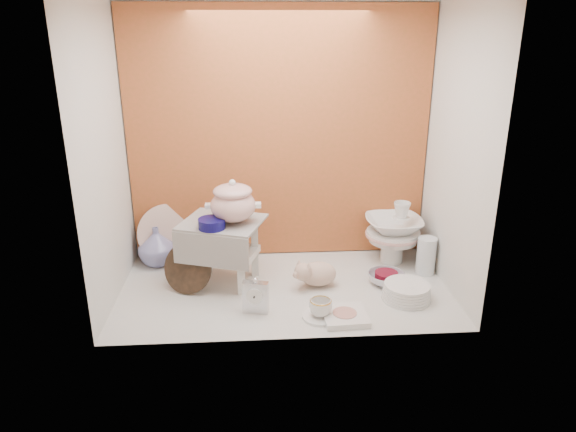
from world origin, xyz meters
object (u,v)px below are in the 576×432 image
object	(u,v)px
blue_white_vase	(157,246)
crystal_bowl	(386,278)
soup_tureen	(233,201)
mantel_clock	(256,296)
porcelain_tower	(393,232)
floral_platter	(168,234)
dinner_plate_stack	(407,292)
plush_pig	(318,273)
gold_rim_teacup	(321,307)
step_stool	(224,252)

from	to	relation	value
blue_white_vase	crystal_bowl	size ratio (longest dim) A/B	1.15
soup_tureen	mantel_clock	xyz separation A→B (m)	(0.11, -0.33, -0.39)
crystal_bowl	porcelain_tower	xyz separation A→B (m)	(0.11, 0.30, 0.16)
blue_white_vase	porcelain_tower	bearing A→B (deg)	-2.23
floral_platter	dinner_plate_stack	distance (m)	1.46
plush_pig	gold_rim_teacup	size ratio (longest dim) A/B	2.29
plush_pig	porcelain_tower	distance (m)	0.59
blue_white_vase	floral_platter	bearing A→B (deg)	42.26
gold_rim_teacup	porcelain_tower	xyz separation A→B (m)	(0.52, 0.64, 0.14)
dinner_plate_stack	mantel_clock	bearing A→B (deg)	-174.21
floral_platter	mantel_clock	xyz separation A→B (m)	(0.53, -0.67, -0.08)
floral_platter	crystal_bowl	xyz separation A→B (m)	(1.26, -0.41, -0.14)
soup_tureen	step_stool	bearing A→B (deg)	157.56
blue_white_vase	plush_pig	bearing A→B (deg)	-20.62
gold_rim_teacup	blue_white_vase	bearing A→B (deg)	142.78
porcelain_tower	blue_white_vase	bearing A→B (deg)	177.77
soup_tureen	porcelain_tower	bearing A→B (deg)	13.43
gold_rim_teacup	crystal_bowl	distance (m)	0.54
blue_white_vase	gold_rim_teacup	xyz separation A→B (m)	(0.91, -0.69, -0.06)
blue_white_vase	gold_rim_teacup	bearing A→B (deg)	-37.22
plush_pig	gold_rim_teacup	distance (m)	0.34
soup_tureen	blue_white_vase	world-z (taller)	soup_tureen
step_stool	mantel_clock	distance (m)	0.41
blue_white_vase	crystal_bowl	world-z (taller)	blue_white_vase
floral_platter	plush_pig	xyz separation A→B (m)	(0.88, -0.41, -0.10)
gold_rim_teacup	soup_tureen	bearing A→B (deg)	136.51
crystal_bowl	blue_white_vase	bearing A→B (deg)	165.17
blue_white_vase	crystal_bowl	distance (m)	1.37
step_stool	blue_white_vase	world-z (taller)	step_stool
crystal_bowl	porcelain_tower	bearing A→B (deg)	70.32
soup_tureen	blue_white_vase	distance (m)	0.67
plush_pig	floral_platter	bearing A→B (deg)	153.02
soup_tureen	dinner_plate_stack	world-z (taller)	soup_tureen
gold_rim_teacup	dinner_plate_stack	bearing A→B (deg)	17.96
blue_white_vase	crystal_bowl	bearing A→B (deg)	-14.83
mantel_clock	floral_platter	bearing A→B (deg)	140.17
step_stool	plush_pig	xyz separation A→B (m)	(0.52, -0.10, -0.11)
step_stool	gold_rim_teacup	distance (m)	0.67
soup_tureen	porcelain_tower	xyz separation A→B (m)	(0.95, 0.23, -0.29)
blue_white_vase	gold_rim_teacup	distance (m)	1.14
floral_platter	porcelain_tower	bearing A→B (deg)	-4.61
step_stool	dinner_plate_stack	distance (m)	1.02
soup_tureen	mantel_clock	distance (m)	0.53
dinner_plate_stack	crystal_bowl	size ratio (longest dim) A/B	1.27
blue_white_vase	dinner_plate_stack	xyz separation A→B (m)	(1.39, -0.54, -0.07)
gold_rim_teacup	porcelain_tower	bearing A→B (deg)	50.63
soup_tureen	plush_pig	bearing A→B (deg)	-8.68
step_stool	soup_tureen	size ratio (longest dim) A/B	1.48
gold_rim_teacup	crystal_bowl	xyz separation A→B (m)	(0.42, 0.34, -0.03)
porcelain_tower	step_stool	bearing A→B (deg)	-168.80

